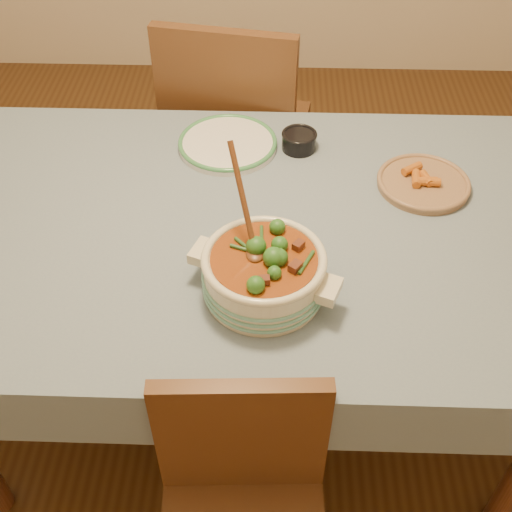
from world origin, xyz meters
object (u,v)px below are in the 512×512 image
at_px(fried_plate, 424,182).
at_px(white_plate, 228,143).
at_px(stew_casserole, 264,270).
at_px(chair_near, 243,511).
at_px(dining_table, 250,248).
at_px(chair_far, 235,130).
at_px(condiment_bowl, 299,140).

bearing_deg(fried_plate, white_plate, 162.83).
bearing_deg(white_plate, stew_casserole, -78.22).
xyz_separation_m(white_plate, chair_near, (0.09, -0.97, -0.31)).
bearing_deg(dining_table, chair_far, 96.68).
height_order(white_plate, condiment_bowl, condiment_bowl).
bearing_deg(fried_plate, dining_table, -160.42).
height_order(fried_plate, chair_near, chair_near).
bearing_deg(condiment_bowl, chair_far, 119.65).
height_order(white_plate, fried_plate, fried_plate).
xyz_separation_m(condiment_bowl, chair_near, (-0.13, -0.97, -0.33)).
xyz_separation_m(condiment_bowl, fried_plate, (0.34, -0.17, -0.01)).
distance_m(dining_table, fried_plate, 0.51).
height_order(dining_table, chair_far, chair_far).
relative_size(dining_table, white_plate, 4.52).
xyz_separation_m(fried_plate, chair_near, (-0.47, -0.80, -0.32)).
bearing_deg(chair_near, stew_casserole, 82.36).
distance_m(fried_plate, chair_near, 0.98).
bearing_deg(white_plate, chair_near, -84.93).
distance_m(stew_casserole, chair_far, 1.00).
height_order(condiment_bowl, chair_near, condiment_bowl).
bearing_deg(chair_near, fried_plate, 57.08).
relative_size(white_plate, chair_near, 0.46).
height_order(stew_casserole, condiment_bowl, stew_casserole).
xyz_separation_m(white_plate, condiment_bowl, (0.21, 0.00, 0.02)).
bearing_deg(stew_casserole, white_plate, 101.78).
bearing_deg(chair_near, condiment_bowl, 79.98).
bearing_deg(stew_casserole, condiment_bowl, 81.04).
distance_m(stew_casserole, chair_near, 0.54).
relative_size(dining_table, chair_far, 1.68).
bearing_deg(dining_table, fried_plate, 19.58).
bearing_deg(chair_far, stew_casserole, 107.31).
height_order(stew_casserole, chair_near, stew_casserole).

